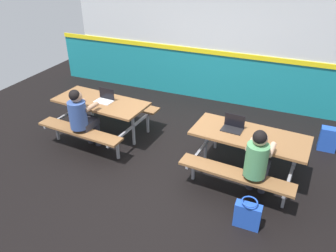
# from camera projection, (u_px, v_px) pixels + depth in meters

# --- Properties ---
(ground_plane) EXTENTS (10.00, 10.00, 0.02)m
(ground_plane) POSITION_uv_depth(u_px,v_px,m) (164.00, 158.00, 5.69)
(ground_plane) COLOR black
(accent_backdrop) EXTENTS (8.00, 0.14, 2.60)m
(accent_backdrop) POSITION_uv_depth(u_px,v_px,m) (213.00, 47.00, 7.23)
(accent_backdrop) COLOR teal
(accent_backdrop) RESTS_ON ground
(picnic_table_left) EXTENTS (1.79, 1.67, 0.74)m
(picnic_table_left) POSITION_uv_depth(u_px,v_px,m) (101.00, 109.00, 6.05)
(picnic_table_left) COLOR brown
(picnic_table_left) RESTS_ON ground
(picnic_table_right) EXTENTS (1.79, 1.67, 0.74)m
(picnic_table_right) POSITION_uv_depth(u_px,v_px,m) (249.00, 144.00, 5.01)
(picnic_table_right) COLOR brown
(picnic_table_right) RESTS_ON ground
(student_nearer) EXTENTS (0.38, 0.53, 1.21)m
(student_nearer) POSITION_uv_depth(u_px,v_px,m) (81.00, 115.00, 5.55)
(student_nearer) COLOR #2D2D38
(student_nearer) RESTS_ON ground
(student_further) EXTENTS (0.38, 0.53, 1.21)m
(student_further) POSITION_uv_depth(u_px,v_px,m) (257.00, 160.00, 4.42)
(student_further) COLOR #2D2D38
(student_further) RESTS_ON ground
(laptop_silver) EXTENTS (0.34, 0.24, 0.22)m
(laptop_silver) POSITION_uv_depth(u_px,v_px,m) (105.00, 99.00, 5.95)
(laptop_silver) COLOR silver
(laptop_silver) RESTS_ON picnic_table_left
(laptop_dark) EXTENTS (0.34, 0.24, 0.22)m
(laptop_dark) POSITION_uv_depth(u_px,v_px,m) (233.00, 126.00, 5.05)
(laptop_dark) COLOR black
(laptop_dark) RESTS_ON picnic_table_right
(backpack_dark) EXTENTS (0.30, 0.22, 0.44)m
(backpack_dark) POSITION_uv_depth(u_px,v_px,m) (328.00, 139.00, 5.81)
(backpack_dark) COLOR #1E47B2
(backpack_dark) RESTS_ON ground
(tote_bag_bright) EXTENTS (0.34, 0.21, 0.43)m
(tote_bag_bright) POSITION_uv_depth(u_px,v_px,m) (247.00, 215.00, 4.23)
(tote_bag_bright) COLOR #1E47B2
(tote_bag_bright) RESTS_ON ground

